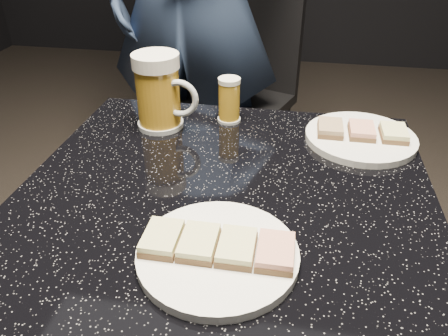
{
  "coord_description": "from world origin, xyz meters",
  "views": [
    {
      "loc": [
        0.1,
        -0.59,
        1.18
      ],
      "look_at": [
        0.0,
        0.0,
        0.8
      ],
      "focal_mm": 35.0,
      "sensor_mm": 36.0,
      "label": 1
    }
  ],
  "objects": [
    {
      "name": "plate_large",
      "position": [
        0.02,
        -0.15,
        0.76
      ],
      "size": [
        0.22,
        0.22,
        0.01
      ],
      "primitive_type": "cylinder",
      "color": "white",
      "rests_on": "table"
    },
    {
      "name": "plate_small",
      "position": [
        0.24,
        0.23,
        0.76
      ],
      "size": [
        0.22,
        0.22,
        0.01
      ],
      "primitive_type": "cylinder",
      "color": "white",
      "rests_on": "table"
    },
    {
      "name": "table",
      "position": [
        0.0,
        0.0,
        0.51
      ],
      "size": [
        0.7,
        0.7,
        0.75
      ],
      "color": "black",
      "rests_on": "floor"
    },
    {
      "name": "beer_mug",
      "position": [
        -0.18,
        0.22,
        0.83
      ],
      "size": [
        0.14,
        0.1,
        0.16
      ],
      "color": "silver",
      "rests_on": "table"
    },
    {
      "name": "beer_tumbler",
      "position": [
        -0.04,
        0.28,
        0.8
      ],
      "size": [
        0.05,
        0.05,
        0.1
      ],
      "color": "silver",
      "rests_on": "table"
    },
    {
      "name": "chair",
      "position": [
        -0.13,
        1.09,
        0.5
      ],
      "size": [
        0.54,
        0.54,
        0.88
      ],
      "color": "black",
      "rests_on": "floor"
    },
    {
      "name": "canapes_on_plate_large",
      "position": [
        0.02,
        -0.15,
        0.77
      ],
      "size": [
        0.21,
        0.07,
        0.02
      ],
      "color": "#4C3521",
      "rests_on": "plate_large"
    },
    {
      "name": "canapes_on_plate_small",
      "position": [
        0.24,
        0.23,
        0.77
      ],
      "size": [
        0.17,
        0.07,
        0.02
      ],
      "color": "#4C3521",
      "rests_on": "plate_small"
    }
  ]
}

